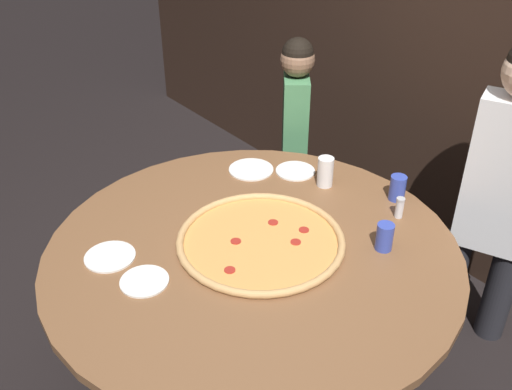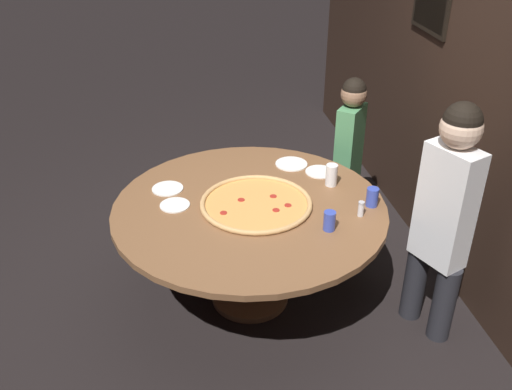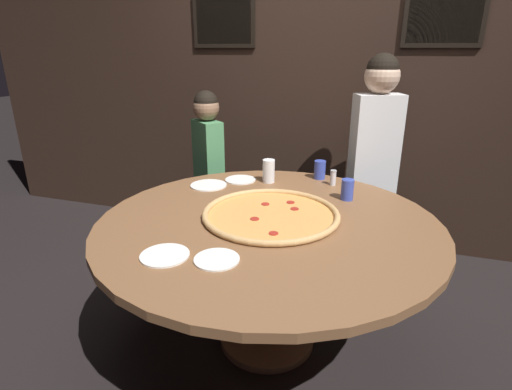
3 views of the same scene
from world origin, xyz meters
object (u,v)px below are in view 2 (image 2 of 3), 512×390
white_plate_far_back (320,172)px  diner_centre_back (349,148)px  drink_cup_beside_pizza (372,197)px  white_plate_left_side (175,205)px  drink_cup_near_right (331,175)px  white_plate_near_front (291,164)px  dining_table (250,222)px  drink_cup_far_right (329,221)px  giant_pizza (256,203)px  white_plate_right_side (168,189)px  diner_far_left (445,211)px  condiment_shaker (361,209)px

white_plate_far_back → diner_centre_back: (-0.38, 0.34, -0.03)m
drink_cup_beside_pizza → white_plate_left_side: bearing=-99.9°
drink_cup_near_right → white_plate_near_front: 0.39m
dining_table → white_plate_far_back: bearing=122.8°
drink_cup_far_right → dining_table: bearing=-129.6°
diner_centre_back → white_plate_left_side: bearing=155.7°
white_plate_near_front → white_plate_left_side: same height
giant_pizza → drink_cup_near_right: 0.56m
giant_pizza → drink_cup_far_right: bearing=47.1°
dining_table → white_plate_near_front: bearing=142.7°
giant_pizza → white_plate_near_front: size_ratio=3.11×
white_plate_far_back → white_plate_right_side: 1.04m
drink_cup_near_right → diner_centre_back: bearing=151.1°
white_plate_near_front → white_plate_far_back: bearing=47.8°
white_plate_right_side → diner_centre_back: diner_centre_back is taller
drink_cup_beside_pizza → drink_cup_near_right: size_ratio=0.82×
drink_cup_near_right → giant_pizza: bearing=-72.6°
white_plate_right_side → drink_cup_far_right: bearing=54.7°
white_plate_near_front → diner_far_left: size_ratio=0.15×
giant_pizza → white_plate_left_side: (-0.08, -0.50, -0.01)m
drink_cup_far_right → diner_centre_back: size_ratio=0.09×
dining_table → drink_cup_far_right: 0.56m
drink_cup_far_right → white_plate_left_side: drink_cup_far_right is taller
drink_cup_far_right → condiment_shaker: size_ratio=1.22×
dining_table → drink_cup_beside_pizza: bearing=80.3°
drink_cup_far_right → condiment_shaker: bearing=115.9°
drink_cup_far_right → white_plate_right_side: drink_cup_far_right is taller
condiment_shaker → drink_cup_beside_pizza: bearing=133.7°
giant_pizza → diner_far_left: 1.12m
giant_pizza → diner_far_left: bearing=66.1°
white_plate_near_front → white_plate_right_side: same height
white_plate_right_side → white_plate_left_side: same height
white_plate_far_back → diner_centre_back: 0.51m
white_plate_near_front → drink_cup_beside_pizza: bearing=29.9°
drink_cup_beside_pizza → white_plate_left_side: drink_cup_beside_pizza is taller
condiment_shaker → diner_far_left: (0.22, 0.42, 0.07)m
giant_pizza → diner_centre_back: 1.12m
white_plate_far_back → drink_cup_near_right: bearing=7.7°
white_plate_left_side → white_plate_near_front: bearing=116.6°
giant_pizza → white_plate_near_front: bearing=145.7°
white_plate_near_front → diner_far_left: diner_far_left is taller
drink_cup_far_right → white_plate_left_side: bearing=-115.9°
white_plate_far_back → drink_cup_beside_pizza: bearing=22.4°
white_plate_far_back → white_plate_left_side: (0.27, -1.01, 0.00)m
drink_cup_beside_pizza → diner_far_left: size_ratio=0.08×
white_plate_left_side → diner_centre_back: (-0.65, 1.34, -0.03)m
diner_far_left → white_plate_far_back: bearing=9.5°
drink_cup_near_right → diner_far_left: (0.62, 0.49, 0.05)m
drink_cup_far_right → drink_cup_near_right: 0.54m
drink_cup_beside_pizza → white_plate_far_back: bearing=-157.6°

